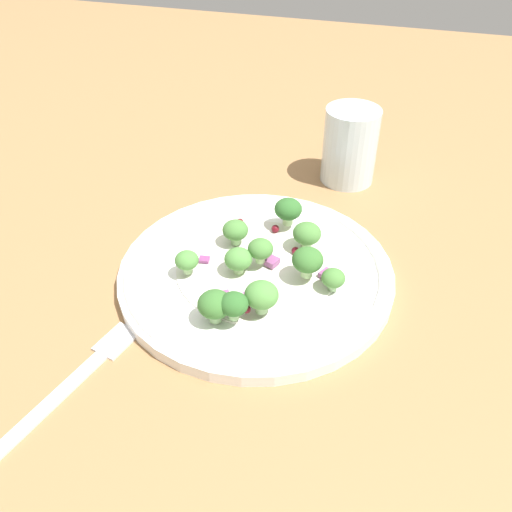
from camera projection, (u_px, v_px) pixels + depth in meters
The scene contains 26 objects.
ground_plane at pixel (234, 302), 52.00cm from camera, with size 180.00×180.00×2.00cm, color olive.
plate at pixel (256, 271), 52.67cm from camera, with size 26.38×26.38×1.70cm.
dressing_pool at pixel (256, 267), 52.40cm from camera, with size 15.30×15.30×0.20cm, color white.
broccoli_floret_0 at pixel (307, 234), 53.33cm from camera, with size 2.80×2.80×2.83cm.
broccoli_floret_1 at pixel (260, 249), 51.11cm from camera, with size 2.42×2.42×2.45cm.
broccoli_floret_2 at pixel (212, 304), 45.81cm from camera, with size 2.94×2.94×2.97cm.
broccoli_floret_3 at pixel (235, 231), 54.10cm from camera, with size 2.58×2.58×2.61cm.
broccoli_floret_4 at pixel (308, 260), 49.52cm from camera, with size 2.90×2.90×2.93cm.
broccoli_floret_5 at pixel (288, 210), 55.94cm from camera, with size 2.85×2.85×2.88cm.
broccoli_floret_6 at pixel (333, 279), 48.98cm from camera, with size 2.17×2.17×2.20cm.
broccoli_floret_7 at pixel (262, 296), 46.21cm from camera, with size 2.95×2.95×2.98cm.
broccoli_floret_8 at pixel (187, 260), 50.50cm from camera, with size 2.23×2.23×2.26cm.
broccoli_floret_9 at pixel (234, 305), 45.28cm from camera, with size 2.48×2.48×2.51cm.
broccoli_floret_10 at pixel (243, 260), 50.64cm from camera, with size 2.62×2.62×2.66cm.
cranberry_0 at pixel (247, 309), 46.81cm from camera, with size 0.73×0.73×0.73cm, color maroon.
cranberry_1 at pixel (240, 222), 57.01cm from camera, with size 0.80×0.80×0.80cm, color maroon.
cranberry_2 at pixel (275, 229), 56.47cm from camera, with size 0.81×0.81×0.81cm, color maroon.
cranberry_3 at pixel (295, 251), 53.73cm from camera, with size 0.80×0.80×0.80cm, color maroon.
onion_bit_0 at pixel (204, 260), 52.77cm from camera, with size 0.86×1.01×0.30cm, color #843D75.
onion_bit_1 at pixel (221, 295), 48.80cm from camera, with size 1.30×0.84×0.32cm, color #934C84.
onion_bit_2 at pixel (233, 300), 48.53cm from camera, with size 1.30×1.13×0.59cm, color #A35B93.
onion_bit_3 at pixel (326, 273), 51.08cm from camera, with size 0.84×1.28×0.49cm, color #934C84.
onion_bit_4 at pixel (272, 262), 52.14cm from camera, with size 1.05×1.23×0.59cm, color #934C84.
onion_bit_5 at pixel (251, 297), 48.43cm from camera, with size 1.13×1.26×0.51cm, color #A35B93.
fork at pixel (61, 392), 42.32cm from camera, with size 18.44×6.49×0.50cm.
water_glass at pixel (350, 146), 64.90cm from camera, with size 6.45×6.45×9.08cm, color silver.
Camera 1 is at (35.68, 12.56, 35.00)cm, focal length 38.31 mm.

